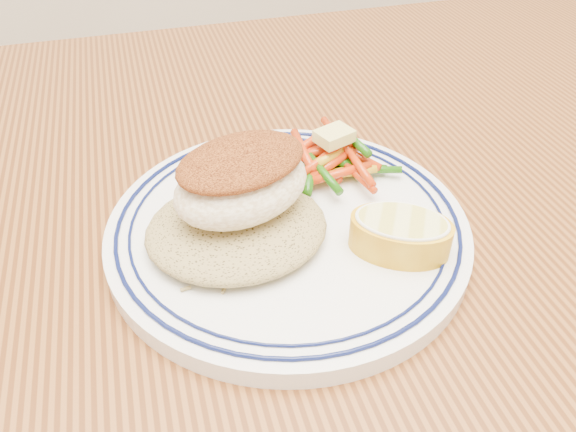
% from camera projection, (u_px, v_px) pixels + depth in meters
% --- Properties ---
extents(dining_table, '(1.50, 0.90, 0.75)m').
position_uv_depth(dining_table, '(336.00, 306.00, 0.50)').
color(dining_table, '#552B11').
rests_on(dining_table, ground).
extents(plate, '(0.27, 0.27, 0.02)m').
position_uv_depth(plate, '(288.00, 227.00, 0.42)').
color(plate, white).
rests_on(plate, dining_table).
extents(rice_pilaf, '(0.13, 0.11, 0.02)m').
position_uv_depth(rice_pilaf, '(237.00, 225.00, 0.39)').
color(rice_pilaf, olive).
rests_on(rice_pilaf, plate).
extents(fish_fillet, '(0.12, 0.10, 0.05)m').
position_uv_depth(fish_fillet, '(242.00, 180.00, 0.38)').
color(fish_fillet, white).
rests_on(fish_fillet, rice_pilaf).
extents(vegetable_pile, '(0.09, 0.09, 0.03)m').
position_uv_depth(vegetable_pile, '(332.00, 160.00, 0.45)').
color(vegetable_pile, '#1A500A').
rests_on(vegetable_pile, plate).
extents(butter_pat, '(0.03, 0.03, 0.01)m').
position_uv_depth(butter_pat, '(334.00, 136.00, 0.45)').
color(butter_pat, '#E2D56E').
rests_on(butter_pat, vegetable_pile).
extents(lemon_wedge, '(0.09, 0.09, 0.03)m').
position_uv_depth(lemon_wedge, '(400.00, 233.00, 0.38)').
color(lemon_wedge, gold).
rests_on(lemon_wedge, plate).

